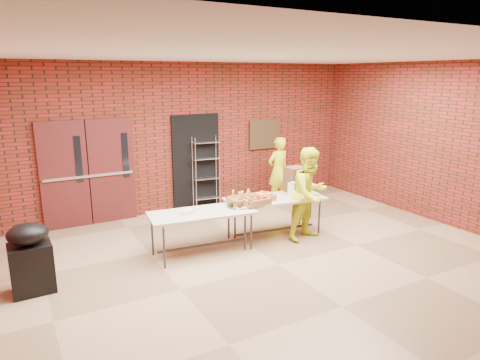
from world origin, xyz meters
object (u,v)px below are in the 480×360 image
volunteer_woman (278,171)px  volunteer_man (310,194)px  coffee_dispenser (296,179)px  wire_rack (206,173)px  table_left (202,215)px  covered_grill (31,258)px  table_right (275,201)px

volunteer_woman → volunteer_man: size_ratio=0.92×
coffee_dispenser → volunteer_man: (-0.08, -0.54, -0.14)m
wire_rack → table_left: (-1.13, -2.28, -0.15)m
table_left → coffee_dispenser: coffee_dispenser is taller
wire_rack → table_left: 2.55m
wire_rack → volunteer_man: bearing=-64.9°
coffee_dispenser → volunteer_woman: bearing=67.1°
covered_grill → volunteer_woman: (5.32, 1.88, 0.28)m
volunteer_woman → volunteer_man: 2.25m
table_left → volunteer_man: (1.97, -0.34, 0.19)m
table_left → table_right: (1.48, 0.04, 0.02)m
wire_rack → coffee_dispenser: 2.28m
table_left → volunteer_man: 2.01m
table_right → covered_grill: (-4.08, -0.13, -0.19)m
table_right → volunteer_woman: volunteer_woman is taller
wire_rack → volunteer_woman: size_ratio=1.04×
volunteer_man → covered_grill: bearing=165.4°
table_left → coffee_dispenser: bearing=12.4°
table_left → wire_rack: bearing=70.5°
table_right → coffee_dispenser: coffee_dispenser is taller
covered_grill → volunteer_woman: size_ratio=0.64×
wire_rack → coffee_dispenser: (0.92, -2.08, 0.17)m
wire_rack → table_left: size_ratio=0.89×
covered_grill → volunteer_man: bearing=-4.6°
table_right → coffee_dispenser: 0.67m
wire_rack → volunteer_woman: (1.59, -0.49, -0.03)m
table_right → covered_grill: 4.09m
table_left → covered_grill: size_ratio=1.84×
table_left → table_right: 1.48m
table_right → covered_grill: covered_grill is taller
wire_rack → table_right: bearing=-73.9°
wire_rack → covered_grill: (-3.73, -2.37, -0.32)m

